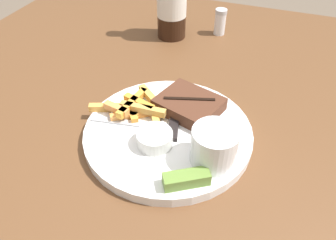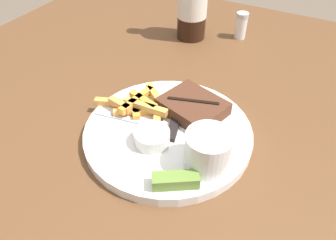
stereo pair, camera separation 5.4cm
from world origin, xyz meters
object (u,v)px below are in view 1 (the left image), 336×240
at_px(fork_utensil, 126,123).
at_px(salt_shaker, 220,22).
at_px(dipping_sauce_cup, 155,138).
at_px(beer_bottle, 172,3).
at_px(coleslaw_cup, 214,145).
at_px(knife_utensil, 174,115).
at_px(steak_portion, 189,105).
at_px(pickle_spear, 186,179).
at_px(dinner_plate, 168,133).

xyz_separation_m(fork_utensil, salt_shaker, (0.06, 0.42, 0.01)).
distance_m(dipping_sauce_cup, beer_bottle, 0.41).
xyz_separation_m(coleslaw_cup, knife_utensil, (-0.09, 0.08, -0.03)).
distance_m(knife_utensil, salt_shaker, 0.37).
height_order(dipping_sauce_cup, knife_utensil, dipping_sauce_cup).
bearing_deg(knife_utensil, beer_bottle, 5.03).
distance_m(steak_portion, knife_utensil, 0.03).
height_order(knife_utensil, beer_bottle, beer_bottle).
bearing_deg(pickle_spear, beer_bottle, 112.36).
height_order(pickle_spear, fork_utensil, pickle_spear).
bearing_deg(beer_bottle, dinner_plate, -71.04).
height_order(fork_utensil, salt_shaker, salt_shaker).
bearing_deg(knife_utensil, steak_portion, -50.58).
xyz_separation_m(dinner_plate, coleslaw_cup, (0.09, -0.04, 0.04)).
bearing_deg(salt_shaker, dipping_sauce_cup, -89.83).
height_order(pickle_spear, knife_utensil, pickle_spear).
relative_size(coleslaw_cup, beer_bottle, 0.28).
relative_size(pickle_spear, fork_utensil, 0.51).
relative_size(pickle_spear, salt_shaker, 1.04).
height_order(steak_portion, coleslaw_cup, coleslaw_cup).
bearing_deg(steak_portion, dinner_plate, -106.33).
relative_size(coleslaw_cup, knife_utensil, 0.43).
bearing_deg(coleslaw_cup, dinner_plate, 154.67).
relative_size(steak_portion, dipping_sauce_cup, 2.20).
relative_size(steak_portion, coleslaw_cup, 1.82).
height_order(dinner_plate, beer_bottle, beer_bottle).
bearing_deg(beer_bottle, fork_utensil, -82.61).
bearing_deg(coleslaw_cup, knife_utensil, 139.55).
height_order(pickle_spear, beer_bottle, beer_bottle).
distance_m(coleslaw_cup, dipping_sauce_cup, 0.10).
xyz_separation_m(dipping_sauce_cup, fork_utensil, (-0.07, 0.03, -0.01)).
distance_m(steak_portion, fork_utensil, 0.12).
bearing_deg(dinner_plate, knife_utensil, 91.20).
xyz_separation_m(fork_utensil, knife_utensil, (0.07, 0.05, 0.00)).
height_order(dipping_sauce_cup, salt_shaker, salt_shaker).
bearing_deg(dipping_sauce_cup, fork_utensil, 157.09).
height_order(dipping_sauce_cup, fork_utensil, dipping_sauce_cup).
bearing_deg(dinner_plate, fork_utensil, -170.55).
relative_size(steak_portion, salt_shaker, 1.95).
relative_size(knife_utensil, beer_bottle, 0.67).
bearing_deg(dipping_sauce_cup, beer_bottle, 106.10).
bearing_deg(salt_shaker, knife_utensil, -88.72).
relative_size(dinner_plate, beer_bottle, 1.16).
bearing_deg(knife_utensil, salt_shaker, -14.41).
bearing_deg(steak_portion, dipping_sauce_cup, -104.21).
distance_m(coleslaw_cup, pickle_spear, 0.07).
distance_m(dipping_sauce_cup, pickle_spear, 0.09).
relative_size(dinner_plate, fork_utensil, 2.12).
distance_m(dinner_plate, salt_shaker, 0.40).
relative_size(steak_portion, knife_utensil, 0.77).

